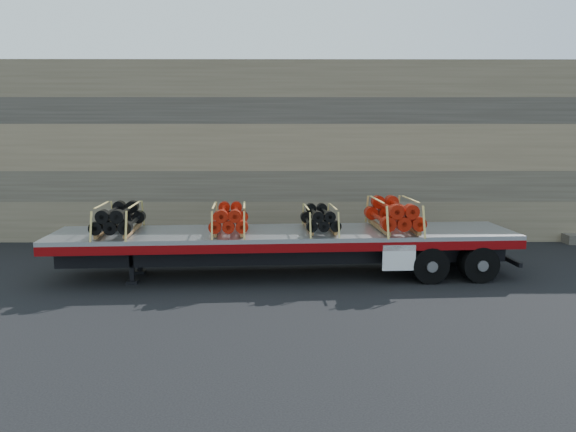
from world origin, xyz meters
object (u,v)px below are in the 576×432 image
at_px(bundle_front, 119,219).
at_px(bundle_midfront, 229,219).
at_px(bundle_midrear, 320,219).
at_px(trailer, 285,253).
at_px(bundle_rear, 393,215).

relative_size(bundle_front, bundle_midfront, 1.05).
bearing_deg(bundle_midrear, trailer, 180.00).
distance_m(bundle_midrear, bundle_rear, 2.24).
bearing_deg(bundle_midrear, bundle_rear, 0.00).
bearing_deg(trailer, bundle_front, -180.00).
height_order(bundle_front, bundle_midfront, bundle_front).
xyz_separation_m(trailer, bundle_midfront, (-1.63, -0.11, 1.07)).
relative_size(trailer, bundle_midfront, 6.30).
bearing_deg(bundle_front, bundle_midfront, 0.00).
height_order(trailer, bundle_midfront, bundle_midfront).
height_order(bundle_midrear, bundle_rear, bundle_rear).
relative_size(bundle_midfront, bundle_midrear, 1.10).
relative_size(trailer, bundle_midrear, 6.94).
xyz_separation_m(bundle_midrear, bundle_rear, (2.23, 0.15, 0.10)).
xyz_separation_m(trailer, bundle_rear, (3.29, 0.22, 1.13)).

